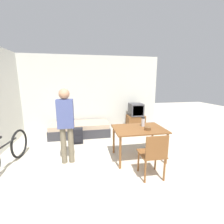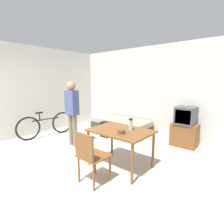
{
  "view_description": "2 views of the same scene",
  "coord_description": "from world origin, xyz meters",
  "px_view_note": "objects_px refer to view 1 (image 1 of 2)",
  "views": [
    {
      "loc": [
        -0.04,
        -1.7,
        1.81
      ],
      "look_at": [
        0.62,
        1.98,
        1.04
      ],
      "focal_mm": 24.0,
      "sensor_mm": 36.0,
      "label": 1
    },
    {
      "loc": [
        3.14,
        -1.12,
        1.7
      ],
      "look_at": [
        0.56,
        1.9,
        0.96
      ],
      "focal_mm": 28.0,
      "sensor_mm": 36.0,
      "label": 2
    }
  ],
  "objects_px": {
    "thermos_flask": "(143,121)",
    "tv": "(136,118)",
    "wooden_chair": "(154,154)",
    "bicycle": "(6,154)",
    "person_standing": "(66,121)",
    "daybed": "(80,129)",
    "dining_table": "(139,132)",
    "mate_bowl": "(148,129)",
    "backpack": "(78,136)"
  },
  "relations": [
    {
      "from": "wooden_chair",
      "to": "person_standing",
      "type": "relative_size",
      "value": 0.54
    },
    {
      "from": "thermos_flask",
      "to": "backpack",
      "type": "bearing_deg",
      "value": 147.57
    },
    {
      "from": "bicycle",
      "to": "person_standing",
      "type": "relative_size",
      "value": 1.04
    },
    {
      "from": "bicycle",
      "to": "mate_bowl",
      "type": "height_order",
      "value": "mate_bowl"
    },
    {
      "from": "dining_table",
      "to": "backpack",
      "type": "relative_size",
      "value": 2.55
    },
    {
      "from": "person_standing",
      "to": "thermos_flask",
      "type": "xyz_separation_m",
      "value": [
        1.78,
        0.04,
        -0.1
      ]
    },
    {
      "from": "tv",
      "to": "daybed",
      "type": "bearing_deg",
      "value": -176.95
    },
    {
      "from": "person_standing",
      "to": "thermos_flask",
      "type": "bearing_deg",
      "value": 1.17
    },
    {
      "from": "dining_table",
      "to": "person_standing",
      "type": "bearing_deg",
      "value": 176.78
    },
    {
      "from": "daybed",
      "to": "thermos_flask",
      "type": "height_order",
      "value": "thermos_flask"
    },
    {
      "from": "tv",
      "to": "thermos_flask",
      "type": "bearing_deg",
      "value": -103.95
    },
    {
      "from": "tv",
      "to": "thermos_flask",
      "type": "xyz_separation_m",
      "value": [
        -0.45,
        -1.8,
        0.38
      ]
    },
    {
      "from": "daybed",
      "to": "dining_table",
      "type": "bearing_deg",
      "value": -52.48
    },
    {
      "from": "daybed",
      "to": "tv",
      "type": "bearing_deg",
      "value": 3.05
    },
    {
      "from": "dining_table",
      "to": "wooden_chair",
      "type": "xyz_separation_m",
      "value": [
        -0.0,
        -0.8,
        -0.14
      ]
    },
    {
      "from": "wooden_chair",
      "to": "mate_bowl",
      "type": "distance_m",
      "value": 0.71
    },
    {
      "from": "bicycle",
      "to": "mate_bowl",
      "type": "relative_size",
      "value": 12.36
    },
    {
      "from": "mate_bowl",
      "to": "bicycle",
      "type": "bearing_deg",
      "value": 176.36
    },
    {
      "from": "dining_table",
      "to": "bicycle",
      "type": "relative_size",
      "value": 0.67
    },
    {
      "from": "thermos_flask",
      "to": "bicycle",
      "type": "bearing_deg",
      "value": -178.13
    },
    {
      "from": "mate_bowl",
      "to": "backpack",
      "type": "xyz_separation_m",
      "value": [
        -1.6,
        1.31,
        -0.55
      ]
    },
    {
      "from": "backpack",
      "to": "daybed",
      "type": "bearing_deg",
      "value": 85.44
    },
    {
      "from": "wooden_chair",
      "to": "bicycle",
      "type": "distance_m",
      "value": 2.97
    },
    {
      "from": "tv",
      "to": "person_standing",
      "type": "bearing_deg",
      "value": -140.41
    },
    {
      "from": "thermos_flask",
      "to": "person_standing",
      "type": "bearing_deg",
      "value": -178.83
    },
    {
      "from": "dining_table",
      "to": "mate_bowl",
      "type": "distance_m",
      "value": 0.25
    },
    {
      "from": "person_standing",
      "to": "daybed",
      "type": "bearing_deg",
      "value": 82.54
    },
    {
      "from": "wooden_chair",
      "to": "tv",
      "type": "bearing_deg",
      "value": 77.63
    },
    {
      "from": "backpack",
      "to": "bicycle",
      "type": "bearing_deg",
      "value": -141.34
    },
    {
      "from": "wooden_chair",
      "to": "person_standing",
      "type": "height_order",
      "value": "person_standing"
    },
    {
      "from": "wooden_chair",
      "to": "person_standing",
      "type": "distance_m",
      "value": 1.91
    },
    {
      "from": "wooden_chair",
      "to": "person_standing",
      "type": "xyz_separation_m",
      "value": [
        -1.63,
        0.89,
        0.46
      ]
    },
    {
      "from": "mate_bowl",
      "to": "person_standing",
      "type": "bearing_deg",
      "value": 171.9
    },
    {
      "from": "wooden_chair",
      "to": "thermos_flask",
      "type": "xyz_separation_m",
      "value": [
        0.15,
        0.93,
        0.36
      ]
    },
    {
      "from": "tv",
      "to": "thermos_flask",
      "type": "relative_size",
      "value": 4.52
    },
    {
      "from": "dining_table",
      "to": "bicycle",
      "type": "bearing_deg",
      "value": 179.4
    },
    {
      "from": "tv",
      "to": "wooden_chair",
      "type": "relative_size",
      "value": 1.15
    },
    {
      "from": "thermos_flask",
      "to": "tv",
      "type": "bearing_deg",
      "value": 76.05
    },
    {
      "from": "wooden_chair",
      "to": "bicycle",
      "type": "xyz_separation_m",
      "value": [
        -2.85,
        0.83,
        -0.16
      ]
    },
    {
      "from": "daybed",
      "to": "wooden_chair",
      "type": "relative_size",
      "value": 2.19
    },
    {
      "from": "dining_table",
      "to": "backpack",
      "type": "bearing_deg",
      "value": 141.75
    },
    {
      "from": "thermos_flask",
      "to": "mate_bowl",
      "type": "xyz_separation_m",
      "value": [
        -0.01,
        -0.29,
        -0.09
      ]
    },
    {
      "from": "bicycle",
      "to": "person_standing",
      "type": "distance_m",
      "value": 1.37
    },
    {
      "from": "person_standing",
      "to": "mate_bowl",
      "type": "bearing_deg",
      "value": -8.1
    },
    {
      "from": "daybed",
      "to": "thermos_flask",
      "type": "relative_size",
      "value": 8.61
    },
    {
      "from": "tv",
      "to": "mate_bowl",
      "type": "relative_size",
      "value": 7.33
    },
    {
      "from": "bicycle",
      "to": "thermos_flask",
      "type": "height_order",
      "value": "thermos_flask"
    },
    {
      "from": "daybed",
      "to": "mate_bowl",
      "type": "distance_m",
      "value": 2.58
    },
    {
      "from": "bicycle",
      "to": "thermos_flask",
      "type": "relative_size",
      "value": 7.62
    },
    {
      "from": "daybed",
      "to": "mate_bowl",
      "type": "bearing_deg",
      "value": -52.11
    }
  ]
}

